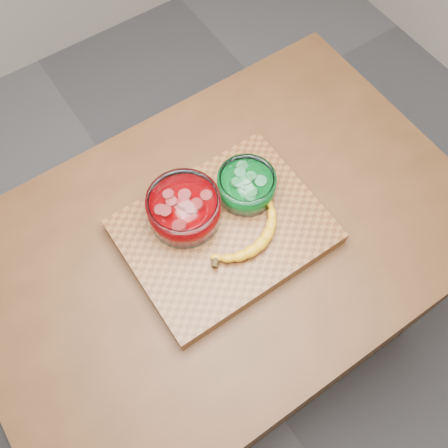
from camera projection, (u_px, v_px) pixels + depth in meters
ground at (224, 332)px, 1.98m from camera, size 3.50×3.50×0.00m
counter at (224, 296)px, 1.58m from camera, size 1.20×0.80×0.90m
cutting_board at (224, 232)px, 1.16m from camera, size 0.45×0.35×0.04m
bowl_red at (184, 209)px, 1.12m from camera, size 0.17×0.17×0.08m
bowl_green at (246, 186)px, 1.15m from camera, size 0.14×0.14×0.06m
banana at (248, 235)px, 1.12m from camera, size 0.23×0.13×0.03m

